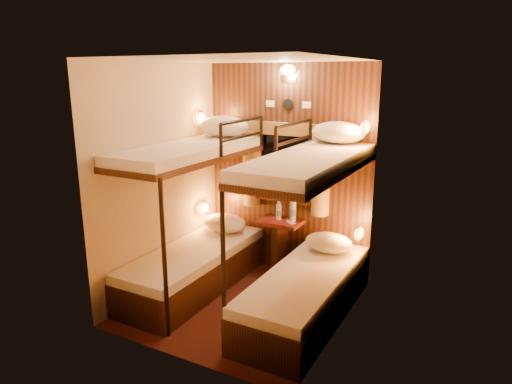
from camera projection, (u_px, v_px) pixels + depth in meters
The scene contains 22 objects.
floor at pixel (243, 303), 4.66m from camera, with size 2.10×2.10×0.00m, color #37120F.
ceiling at pixel (242, 59), 4.06m from camera, with size 2.10×2.10×0.00m, color silver.
wall_back at pixel (288, 170), 5.25m from camera, with size 2.40×2.40×0.00m, color #C6B293.
wall_front at pixel (174, 220), 3.46m from camera, with size 2.40×2.40×0.00m, color #C6B293.
wall_left at pixel (161, 179), 4.82m from camera, with size 2.40×2.40×0.00m, color #C6B293.
wall_right at pixel (344, 203), 3.90m from camera, with size 2.40×2.40×0.00m, color #C6B293.
back_panel at pixel (288, 170), 5.24m from camera, with size 2.00×0.03×2.40m, color black.
bunk_left at pixel (194, 239), 4.88m from camera, with size 0.72×1.90×1.82m.
bunk_right at pixel (306, 262), 4.28m from camera, with size 0.72×1.90×1.82m.
window at pixel (286, 173), 5.22m from camera, with size 1.00×0.12×0.79m.
curtains at pixel (285, 166), 5.17m from camera, with size 1.10×0.22×1.00m.
back_fixtures at pixel (288, 77), 4.95m from camera, with size 0.54×0.09×0.48m.
reading_lamps at pixel (275, 172), 4.94m from camera, with size 2.00×0.20×1.25m.
table at pixel (280, 240), 5.28m from camera, with size 0.50×0.34×0.66m.
bottle_left at pixel (279, 212), 5.21m from camera, with size 0.06×0.06×0.22m.
bottle_right at pixel (293, 211), 5.17m from camera, with size 0.08×0.08×0.27m.
sachet_a at pixel (291, 223), 5.11m from camera, with size 0.08×0.06×0.01m, color silver.
sachet_b at pixel (290, 221), 5.19m from camera, with size 0.08×0.06×0.01m, color silver.
pillow_lower_left at pixel (225, 223), 5.41m from camera, with size 0.53×0.38×0.21m, color silver.
pillow_lower_right at pixel (329, 242), 4.80m from camera, with size 0.50×0.36×0.20m, color silver.
pillow_upper_left at pixel (224, 126), 5.14m from camera, with size 0.59×0.42×0.23m, color silver.
pillow_upper_right at pixel (338, 132), 4.65m from camera, with size 0.56×0.40×0.22m, color silver.
Camera 1 is at (2.12, -3.66, 2.27)m, focal length 32.00 mm.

